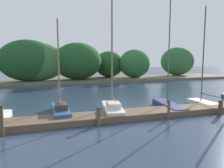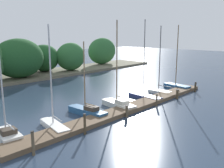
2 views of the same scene
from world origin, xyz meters
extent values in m
cube|color=brown|center=(0.00, 12.33, 0.17)|extent=(24.85, 1.80, 0.35)
cube|color=#66604C|center=(0.00, 34.69, 0.20)|extent=(58.37, 8.00, 0.40)
ellipsoid|color=#1E4C23|center=(-6.83, 33.22, 3.40)|extent=(8.40, 4.30, 5.99)
ellipsoid|color=#1E4C23|center=(6.27, 36.09, 2.68)|extent=(5.06, 5.06, 4.55)
ellipsoid|color=#386B38|center=(-5.56, 33.15, 3.20)|extent=(8.35, 3.60, 5.59)
ellipsoid|color=#2D6633|center=(10.15, 33.75, 2.81)|extent=(5.44, 4.11, 4.82)
ellipsoid|color=#1E4C23|center=(0.37, 33.43, 3.26)|extent=(7.48, 5.81, 5.73)
ellipsoid|color=#2D6633|center=(20.24, 35.95, 3.12)|extent=(7.21, 3.62, 5.43)
cube|color=white|center=(-7.24, 14.95, 0.19)|extent=(0.67, 0.93, 0.35)
cube|color=#285684|center=(-3.73, 14.09, 0.27)|extent=(1.06, 3.94, 0.55)
cube|color=#285684|center=(-3.76, 15.85, 0.25)|extent=(0.56, 0.99, 0.47)
cube|color=#3D3328|center=(-3.72, 13.60, 0.73)|extent=(0.76, 1.19, 0.36)
cylinder|color=#7F6647|center=(-3.74, 14.38, 3.40)|extent=(0.10, 0.10, 5.71)
cylinder|color=#7F6647|center=(-3.73, 13.80, 1.00)|extent=(0.10, 1.31, 0.08)
cube|color=silver|center=(-0.33, 13.51, 0.26)|extent=(1.81, 3.95, 0.52)
cube|color=silver|center=(-0.02, 15.20, 0.23)|extent=(0.79, 1.05, 0.44)
cube|color=beige|center=(-0.41, 13.04, 0.69)|extent=(1.05, 1.28, 0.34)
cylinder|color=#7F6647|center=(-0.28, 13.79, 4.30)|extent=(0.11, 0.11, 7.55)
cylinder|color=#7F6647|center=(-0.41, 13.03, 1.13)|extent=(0.37, 1.71, 0.07)
cube|color=navy|center=(4.12, 13.58, 0.20)|extent=(1.54, 4.09, 0.40)
cube|color=navy|center=(4.34, 15.36, 0.18)|extent=(0.70, 1.06, 0.34)
cylinder|color=#4C4C51|center=(4.16, 13.88, 4.35)|extent=(0.09, 0.09, 7.88)
cube|color=white|center=(7.29, 13.73, 0.18)|extent=(1.13, 2.66, 0.36)
cube|color=white|center=(7.32, 14.92, 0.16)|extent=(0.60, 0.67, 0.31)
cylinder|color=#4C4C51|center=(7.30, 13.93, 4.03)|extent=(0.10, 0.10, 7.35)
cylinder|color=#4C4C51|center=(7.27, 13.03, 0.95)|extent=(0.13, 2.00, 0.08)
cylinder|color=#4C3D28|center=(-6.68, 11.09, 0.73)|extent=(0.18, 0.18, 1.46)
cylinder|color=black|center=(-6.68, 11.09, 1.48)|extent=(0.20, 0.20, 0.04)
cylinder|color=brown|center=(-1.85, 11.27, 0.49)|extent=(0.25, 0.25, 0.97)
cylinder|color=black|center=(-1.85, 11.27, 0.99)|extent=(0.29, 0.29, 0.04)
cylinder|color=brown|center=(2.55, 11.16, 0.58)|extent=(0.17, 0.17, 1.16)
cylinder|color=black|center=(2.55, 11.16, 1.18)|extent=(0.19, 0.19, 0.04)
cylinder|color=#4C3D28|center=(6.42, 11.06, 0.48)|extent=(0.27, 0.27, 0.97)
cylinder|color=black|center=(6.42, 11.06, 0.99)|extent=(0.31, 0.31, 0.04)
camera|label=1|loc=(-4.64, 0.06, 3.76)|focal=34.18mm
camera|label=2|loc=(-17.65, -1.51, 7.01)|focal=40.60mm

